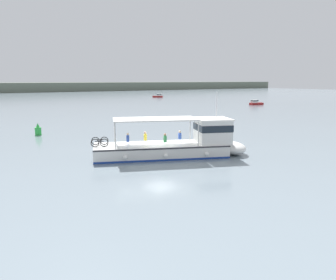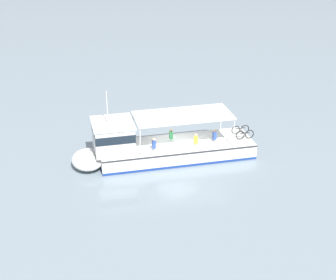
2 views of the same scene
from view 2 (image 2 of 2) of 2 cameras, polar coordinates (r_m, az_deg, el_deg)
name	(u,v)px [view 2 (image 2 of 2)]	position (r m, az deg, el deg)	size (l,w,h in m)	color
ground_plane	(177,157)	(35.91, 0.97, -1.92)	(400.00, 400.00, 0.00)	gray
ferry_main	(154,146)	(35.12, -1.61, -0.73)	(12.89, 7.87, 5.32)	white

